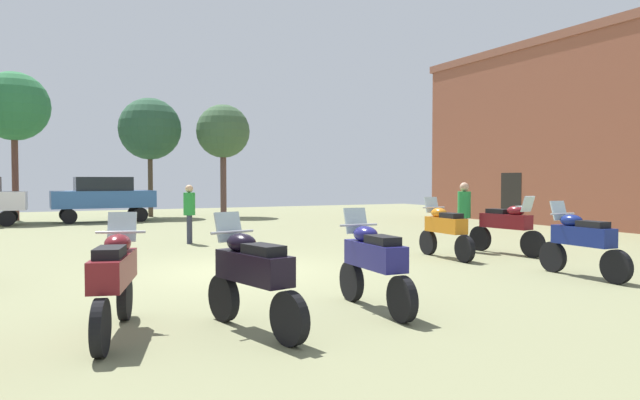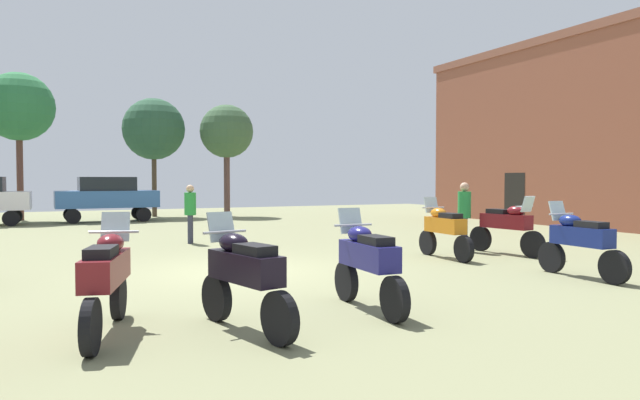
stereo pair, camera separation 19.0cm
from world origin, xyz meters
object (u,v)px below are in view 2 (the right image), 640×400
Objects in this scene: motorcycle_2 at (244,274)px; tree_5 at (19,107)px; person_1 at (190,209)px; tree_4 at (227,132)px; motorcycle_8 at (106,276)px; tree_2 at (154,129)px; motorcycle_9 at (507,225)px; person_2 at (464,211)px; motorcycle_10 at (368,261)px; car_3 at (107,196)px; brick_building at (632,130)px; motorcycle_11 at (580,241)px; motorcycle_3 at (444,229)px.

motorcycle_2 is 23.77m from tree_5.
tree_4 is at bearing -0.70° from person_1.
tree_2 reaches higher than motorcycle_8.
motorcycle_9 is 8.89m from person_1.
tree_5 is (-10.94, 17.97, 4.14)m from person_2.
motorcycle_2 is at bearing -29.00° from person_2.
motorcycle_10 is at bearing -77.17° from tree_5.
motorcycle_2 reaches higher than motorcycle_10.
car_3 is 2.39× the size of person_2.
tree_5 reaches higher than motorcycle_8.
person_1 is (-0.31, 9.79, 0.30)m from motorcycle_10.
motorcycle_10 is (-17.38, -8.47, -3.19)m from brick_building.
motorcycle_11 is 1.16× the size of person_2.
motorcycle_9 is 1.32× the size of person_1.
motorcycle_3 is at bearing -160.68° from brick_building.
motorcycle_3 is 7.54m from person_1.
motorcycle_9 is 1.09× the size of motorcycle_10.
tree_4 is (-1.41, 16.96, 3.27)m from person_2.
motorcycle_10 is 0.31× the size of tree_5.
motorcycle_2 is 20.52m from car_3.
motorcycle_2 is 0.99× the size of motorcycle_11.
motorcycle_2 is 7.09m from motorcycle_11.
motorcycle_9 is at bearing 71.47° from motorcycle_11.
tree_4 is (7.86, 21.51, 3.61)m from motorcycle_8.
car_3 is 17.05m from person_2.
motorcycle_9 is 20.10m from tree_2.
motorcycle_3 is at bearing -79.35° from tree_2.
car_3 is 0.64× the size of tree_5.
motorcycle_3 is 1.87m from motorcycle_9.
motorcycle_9 reaches higher than motorcycle_10.
motorcycle_11 is at bearing -65.20° from tree_5.
motorcycle_2 is at bearing -82.07° from tree_5.
tree_5 is at bearing 110.39° from motorcycle_8.
motorcycle_11 is 10.64m from person_1.
tree_5 is at bearing 41.12° from person_1.
car_3 is (-6.71, 19.56, 0.46)m from motorcycle_11.
car_3 reaches higher than person_2.
tree_4 is 9.62m from tree_5.
brick_building is 10.15× the size of person_2.
brick_building is at bearing -73.74° from person_1.
person_2 is 0.32× the size of tree_4.
motorcycle_10 is 9.80m from person_1.
motorcycle_3 is at bearing -29.30° from person_2.
person_1 is 0.96× the size of person_2.
motorcycle_3 is 17.35m from car_3.
motorcycle_9 is 18.16m from car_3.
brick_building is at bearing 134.79° from person_2.
person_2 is (7.71, 5.15, 0.35)m from motorcycle_2.
person_1 is 13.26m from tree_4.
motorcycle_9 is at bearing -111.55° from person_1.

